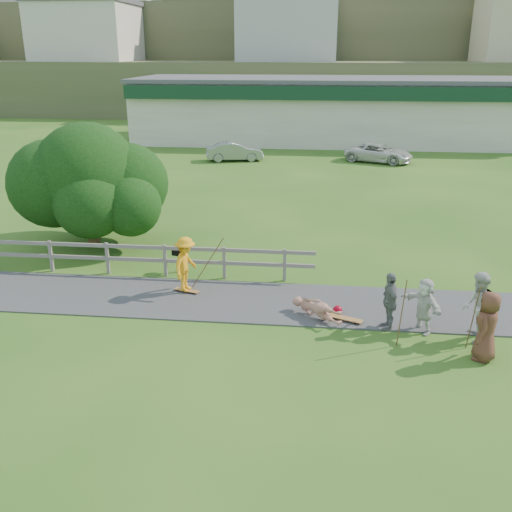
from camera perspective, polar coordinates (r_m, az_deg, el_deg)
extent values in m
plane|color=#2A5618|center=(16.11, -5.07, -6.62)|extent=(260.00, 260.00, 0.00)
cube|color=#37373A|center=(17.43, -4.12, -4.39)|extent=(34.00, 3.00, 0.04)
cube|color=#656059|center=(20.68, -19.82, -0.01)|extent=(0.10, 0.10, 1.10)
cube|color=#656059|center=(19.90, -14.63, -0.22)|extent=(0.10, 0.10, 1.10)
cube|color=#656059|center=(19.29, -9.07, -0.45)|extent=(0.10, 0.10, 1.10)
cube|color=#656059|center=(18.87, -3.19, -0.69)|extent=(0.10, 0.10, 1.10)
cube|color=#656059|center=(18.66, 2.88, -0.93)|extent=(0.10, 0.10, 1.10)
cube|color=#656059|center=(19.93, -16.09, 1.05)|extent=(15.00, 0.08, 0.12)
cube|color=#656059|center=(20.08, -15.97, -0.17)|extent=(15.00, 0.08, 0.12)
cube|color=beige|center=(49.36, 7.70, 14.14)|extent=(32.00, 10.00, 4.80)
cube|color=#133621|center=(44.03, 7.92, 15.81)|extent=(32.00, 0.60, 1.00)
cube|color=#535358|center=(49.18, 7.84, 17.10)|extent=(32.50, 10.50, 0.30)
cube|color=#495230|center=(69.31, 4.00, 16.36)|extent=(220.00, 14.00, 6.00)
cube|color=beige|center=(69.22, 4.13, 21.74)|extent=(10.00, 9.00, 7.00)
cube|color=#495230|center=(82.18, 4.48, 19.33)|extent=(220.00, 14.00, 13.00)
cube|color=#495230|center=(95.22, 4.86, 21.79)|extent=(220.00, 14.00, 21.00)
cube|color=#495230|center=(108.44, 5.16, 23.92)|extent=(220.00, 14.00, 30.00)
imported|color=orange|center=(17.71, -7.04, -1.12)|extent=(0.89, 1.24, 1.73)
imported|color=#B07361|center=(16.22, 6.09, -5.29)|extent=(1.40, 1.51, 0.61)
imported|color=beige|center=(15.77, 21.28, -4.81)|extent=(0.83, 1.00, 1.89)
imported|color=slate|center=(15.78, 13.19, -4.41)|extent=(0.56, 1.01, 1.63)
imported|color=brown|center=(14.94, 22.11, -6.54)|extent=(0.88, 1.03, 1.78)
imported|color=silver|center=(15.87, 16.45, -4.77)|extent=(1.17, 1.43, 1.53)
imported|color=#919598|center=(39.82, -2.16, 10.40)|extent=(4.06, 2.17, 1.27)
imported|color=silver|center=(40.16, 12.18, 10.05)|extent=(4.96, 3.61, 1.25)
sphere|color=#9D041B|center=(16.62, 8.16, -5.37)|extent=(0.27, 0.27, 0.27)
cylinder|color=brown|center=(17.90, -4.90, -0.30)|extent=(0.03, 0.03, 2.03)
cylinder|color=brown|center=(14.89, 14.36, -5.57)|extent=(0.03, 0.03, 1.85)
cylinder|color=brown|center=(15.35, 20.89, -5.78)|extent=(0.03, 0.03, 1.72)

